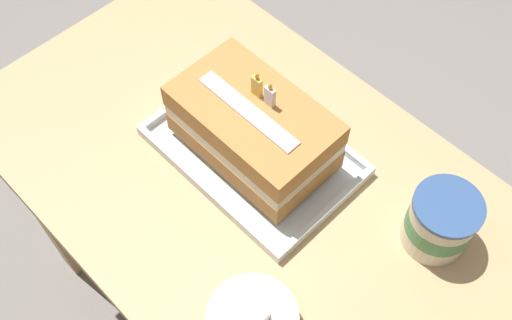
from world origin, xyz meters
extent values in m
plane|color=gray|center=(0.00, 0.00, 0.00)|extent=(8.00, 8.00, 0.00)
cube|color=tan|center=(0.00, 0.00, 0.73)|extent=(1.11, 0.63, 0.04)
cube|color=tan|center=(-0.50, -0.26, 0.36)|extent=(0.06, 0.06, 0.72)
cube|color=tan|center=(-0.50, 0.26, 0.36)|extent=(0.06, 0.06, 0.72)
cube|color=silver|center=(-0.05, 0.04, 0.76)|extent=(0.37, 0.25, 0.01)
cube|color=silver|center=(-0.05, -0.08, 0.77)|extent=(0.37, 0.01, 0.02)
cube|color=silver|center=(-0.05, 0.16, 0.77)|extent=(0.37, 0.01, 0.02)
cube|color=silver|center=(-0.23, 0.04, 0.77)|extent=(0.01, 0.22, 0.02)
cube|color=silver|center=(0.13, 0.04, 0.77)|extent=(0.01, 0.22, 0.02)
cube|color=#C48241|center=(-0.05, 0.04, 0.80)|extent=(0.28, 0.17, 0.05)
cube|color=beige|center=(-0.05, 0.04, 0.83)|extent=(0.28, 0.16, 0.03)
cube|color=#C48241|center=(-0.05, 0.04, 0.87)|extent=(0.28, 0.17, 0.05)
cube|color=beige|center=(-0.05, 0.03, 0.89)|extent=(0.21, 0.03, 0.00)
cube|color=#EFC64C|center=(-0.07, 0.06, 0.91)|extent=(0.02, 0.01, 0.04)
ellipsoid|color=yellow|center=(-0.07, 0.06, 0.94)|extent=(0.01, 0.01, 0.01)
cube|color=white|center=(-0.04, 0.06, 0.91)|extent=(0.02, 0.01, 0.04)
ellipsoid|color=yellow|center=(-0.04, 0.06, 0.94)|extent=(0.01, 0.01, 0.01)
cylinder|color=silver|center=(0.18, -0.19, 0.80)|extent=(0.14, 0.14, 0.02)
cylinder|color=silver|center=(0.20, -0.18, 0.83)|extent=(0.03, 0.06, 0.08)
cylinder|color=silver|center=(0.28, 0.14, 0.81)|extent=(0.11, 0.11, 0.11)
cylinder|color=#4C935B|center=(0.28, 0.14, 0.81)|extent=(0.11, 0.11, 0.04)
cylinder|color=#34558E|center=(0.28, 0.14, 0.86)|extent=(0.11, 0.11, 0.01)
camera|label=1|loc=(0.39, -0.39, 1.68)|focal=42.44mm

